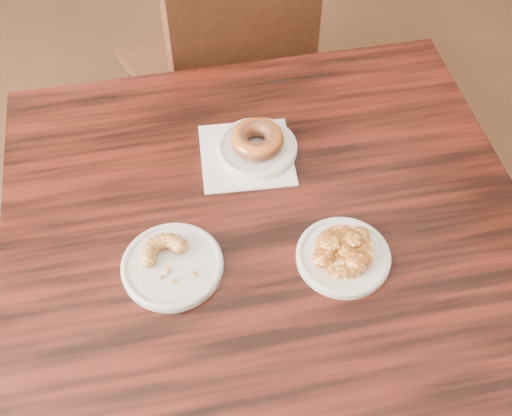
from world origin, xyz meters
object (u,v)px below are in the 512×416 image
cafe_table (268,332)px  chair_far (213,65)px  glazed_donut (257,139)px  apple_fritter (345,250)px  cruller_fragment (171,260)px

cafe_table → chair_far: size_ratio=1.07×
chair_far → glazed_donut: size_ratio=8.57×
cafe_table → glazed_donut: 0.46m
cafe_table → apple_fritter: 0.42m
cafe_table → cruller_fragment: cruller_fragment is taller
glazed_donut → cafe_table: bearing=-111.2°
cruller_fragment → glazed_donut: bearing=33.5°
cruller_fragment → cafe_table: bearing=-7.3°
chair_far → apple_fritter: size_ratio=6.67×
apple_fritter → cafe_table: bearing=130.9°
chair_far → cruller_fragment: chair_far is taller
cafe_table → apple_fritter: apple_fritter is taller
chair_far → cruller_fragment: (-0.44, -0.78, 0.33)m
cafe_table → cruller_fragment: 0.44m
apple_fritter → cruller_fragment: size_ratio=1.36×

